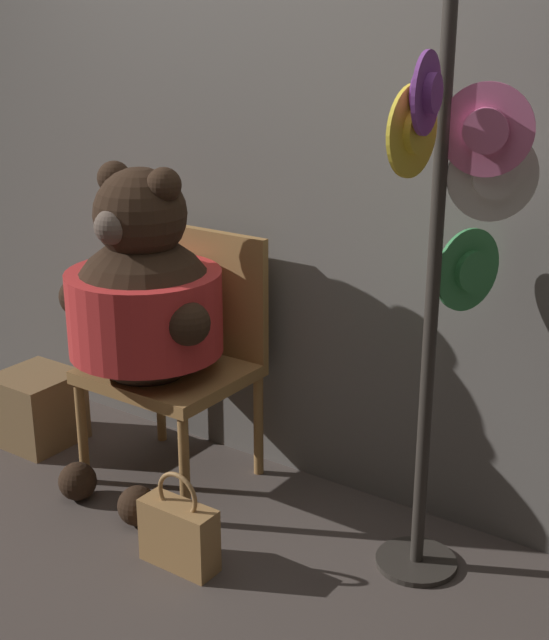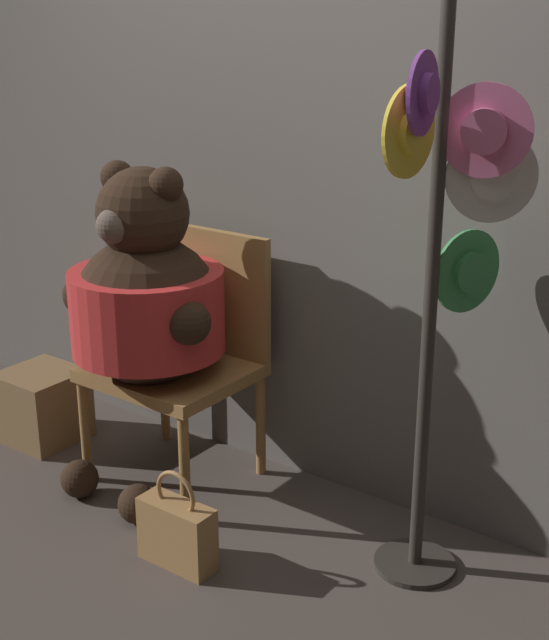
{
  "view_description": "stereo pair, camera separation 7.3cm",
  "coord_description": "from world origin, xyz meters",
  "views": [
    {
      "loc": [
        1.89,
        -2.16,
        1.81
      ],
      "look_at": [
        0.23,
        0.22,
        0.79
      ],
      "focal_mm": 50.0,
      "sensor_mm": 36.0,
      "label": 1
    },
    {
      "loc": [
        1.95,
        -2.12,
        1.81
      ],
      "look_at": [
        0.23,
        0.22,
        0.79
      ],
      "focal_mm": 50.0,
      "sensor_mm": 36.0,
      "label": 2
    }
  ],
  "objects": [
    {
      "name": "ground_plane",
      "position": [
        0.0,
        0.0,
        0.0
      ],
      "size": [
        14.0,
        14.0,
        0.0
      ],
      "primitive_type": "plane",
      "color": "#4C423D"
    },
    {
      "name": "wall_back",
      "position": [
        0.0,
        0.64,
        1.18
      ],
      "size": [
        8.0,
        0.1,
        2.36
      ],
      "color": "#66605B",
      "rests_on": "ground_plane"
    },
    {
      "name": "chair",
      "position": [
        -0.29,
        0.33,
        0.54
      ],
      "size": [
        0.59,
        0.52,
        0.99
      ],
      "color": "#9E703D",
      "rests_on": "ground_plane"
    },
    {
      "name": "teddy_bear",
      "position": [
        -0.33,
        0.16,
        0.77
      ],
      "size": [
        0.71,
        0.63,
        1.29
      ],
      "color": "black",
      "rests_on": "ground_plane"
    },
    {
      "name": "hat_display_rack",
      "position": [
        0.84,
        0.26,
        1.11
      ],
      "size": [
        0.39,
        0.57,
        1.87
      ],
      "color": "#332D28",
      "rests_on": "ground_plane"
    },
    {
      "name": "handbag_on_ground",
      "position": [
        0.13,
        -0.2,
        0.13
      ],
      "size": [
        0.28,
        0.11,
        0.36
      ],
      "color": "#A87A47",
      "rests_on": "ground_plane"
    },
    {
      "name": "wooden_crate",
      "position": [
        -0.99,
        0.16,
        0.16
      ],
      "size": [
        0.32,
        0.32,
        0.32
      ],
      "color": "brown",
      "rests_on": "ground_plane"
    }
  ]
}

